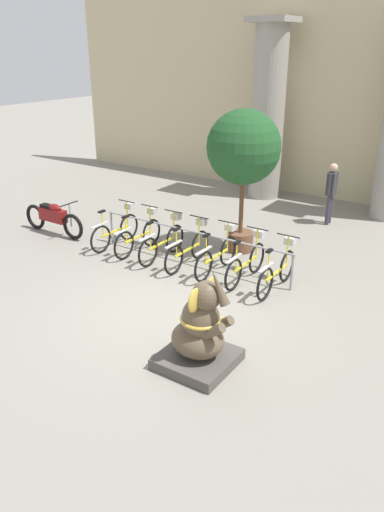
% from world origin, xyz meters
% --- Properties ---
extents(ground_plane, '(60.00, 60.00, 0.00)m').
position_xyz_m(ground_plane, '(0.00, 0.00, 0.00)').
color(ground_plane, gray).
extents(building_facade, '(20.00, 0.20, 6.00)m').
position_xyz_m(building_facade, '(0.00, 8.60, 3.00)').
color(building_facade, '#C6B78E').
rests_on(building_facade, ground_plane).
extents(column_left, '(1.22, 1.22, 5.16)m').
position_xyz_m(column_left, '(-1.91, 7.60, 2.62)').
color(column_left, gray).
rests_on(column_left, ground_plane).
extents(bike_rack, '(4.76, 0.05, 0.77)m').
position_xyz_m(bike_rack, '(-0.85, 1.95, 0.63)').
color(bike_rack, gray).
rests_on(bike_rack, ground_plane).
extents(bicycle_0, '(0.48, 1.65, 1.01)m').
position_xyz_m(bicycle_0, '(-2.93, 1.83, 0.40)').
color(bicycle_0, black).
rests_on(bicycle_0, ground_plane).
extents(bicycle_1, '(0.48, 1.65, 1.01)m').
position_xyz_m(bicycle_1, '(-2.24, 1.84, 0.40)').
color(bicycle_1, black).
rests_on(bicycle_1, ground_plane).
extents(bicycle_2, '(0.48, 1.65, 1.01)m').
position_xyz_m(bicycle_2, '(-1.54, 1.82, 0.40)').
color(bicycle_2, black).
rests_on(bicycle_2, ground_plane).
extents(bicycle_3, '(0.48, 1.65, 1.01)m').
position_xyz_m(bicycle_3, '(-0.85, 1.81, 0.40)').
color(bicycle_3, black).
rests_on(bicycle_3, ground_plane).
extents(bicycle_4, '(0.48, 1.65, 1.01)m').
position_xyz_m(bicycle_4, '(-0.16, 1.86, 0.40)').
color(bicycle_4, black).
rests_on(bicycle_4, ground_plane).
extents(bicycle_5, '(0.48, 1.65, 1.01)m').
position_xyz_m(bicycle_5, '(0.54, 1.86, 0.40)').
color(bicycle_5, black).
rests_on(bicycle_5, ground_plane).
extents(bicycle_6, '(0.48, 1.65, 1.01)m').
position_xyz_m(bicycle_6, '(1.23, 1.82, 0.40)').
color(bicycle_6, black).
rests_on(bicycle_6, ground_plane).
extents(elephant_statue, '(1.06, 1.06, 1.66)m').
position_xyz_m(elephant_statue, '(1.35, -1.12, 0.56)').
color(elephant_statue, '#4C4742').
rests_on(elephant_statue, ground_plane).
extents(motorcycle, '(2.03, 0.55, 0.92)m').
position_xyz_m(motorcycle, '(-4.77, 1.54, 0.45)').
color(motorcycle, black).
rests_on(motorcycle, ground_plane).
extents(person_pedestrian, '(0.22, 0.47, 1.63)m').
position_xyz_m(person_pedestrian, '(0.72, 6.16, 0.97)').
color(person_pedestrian, '#383342').
rests_on(person_pedestrian, ground_plane).
extents(potted_tree, '(1.63, 1.63, 3.21)m').
position_xyz_m(potted_tree, '(-0.35, 3.22, 2.31)').
color(potted_tree, brown).
rests_on(potted_tree, ground_plane).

